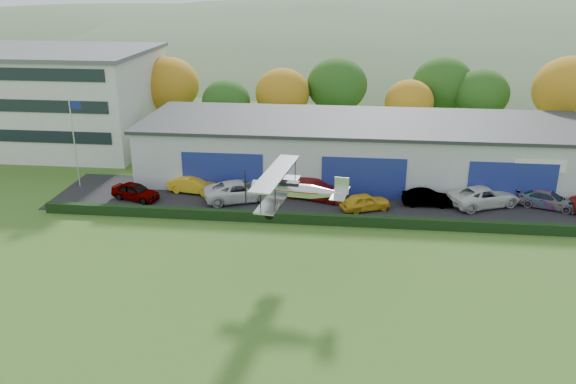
# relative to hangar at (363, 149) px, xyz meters

# --- Properties ---
(ground) EXTENTS (300.00, 300.00, 0.00)m
(ground) POSITION_rel_hangar_xyz_m (-5.00, -27.98, -2.66)
(ground) COLOR #406620
(ground) RESTS_ON ground
(apron) EXTENTS (48.00, 9.00, 0.05)m
(apron) POSITION_rel_hangar_xyz_m (-2.00, -6.98, -2.63)
(apron) COLOR black
(apron) RESTS_ON ground
(hedge) EXTENTS (46.00, 0.60, 0.80)m
(hedge) POSITION_rel_hangar_xyz_m (-2.00, -11.78, -2.26)
(hedge) COLOR black
(hedge) RESTS_ON ground
(hangar) EXTENTS (40.60, 12.60, 5.30)m
(hangar) POSITION_rel_hangar_xyz_m (0.00, 0.00, 0.00)
(hangar) COLOR #B2B7BC
(hangar) RESTS_ON ground
(office_block) EXTENTS (20.60, 15.60, 10.40)m
(office_block) POSITION_rel_hangar_xyz_m (-33.00, 7.02, 2.56)
(office_block) COLOR silver
(office_block) RESTS_ON ground
(flagpole) EXTENTS (1.05, 0.10, 8.00)m
(flagpole) POSITION_rel_hangar_xyz_m (-24.88, -5.98, 2.13)
(flagpole) COLOR silver
(flagpole) RESTS_ON ground
(tree_belt) EXTENTS (75.70, 13.22, 10.12)m
(tree_belt) POSITION_rel_hangar_xyz_m (-4.15, 12.64, 2.95)
(tree_belt) COLOR #3D2614
(tree_belt) RESTS_ON ground
(distant_hills) EXTENTS (430.00, 196.00, 56.00)m
(distant_hills) POSITION_rel_hangar_xyz_m (-9.38, 112.02, -15.70)
(distant_hills) COLOR #4C6642
(distant_hills) RESTS_ON ground
(car_0) EXTENTS (4.47, 2.86, 1.42)m
(car_0) POSITION_rel_hangar_xyz_m (-18.93, -8.45, -1.90)
(car_0) COLOR gray
(car_0) RESTS_ON apron
(car_1) EXTENTS (4.54, 2.26, 1.43)m
(car_1) POSITION_rel_hangar_xyz_m (-14.53, -6.31, -1.89)
(car_1) COLOR gold
(car_1) RESTS_ON apron
(car_2) EXTENTS (6.58, 4.84, 1.66)m
(car_2) POSITION_rel_hangar_xyz_m (-10.18, -7.69, -1.78)
(car_2) COLOR silver
(car_2) RESTS_ON apron
(car_3) EXTENTS (6.11, 3.79, 1.65)m
(car_3) POSITION_rel_hangar_xyz_m (-4.11, -6.42, -1.78)
(car_3) COLOR maroon
(car_3) RESTS_ON apron
(car_4) EXTENTS (4.33, 3.07, 1.37)m
(car_4) POSITION_rel_hangar_xyz_m (0.18, -8.64, -1.92)
(car_4) COLOR gold
(car_4) RESTS_ON apron
(car_5) EXTENTS (4.03, 1.46, 1.32)m
(car_5) POSITION_rel_hangar_xyz_m (5.21, -7.12, -1.95)
(car_5) COLOR gray
(car_5) RESTS_ON apron
(car_6) EXTENTS (6.45, 4.90, 1.63)m
(car_6) POSITION_rel_hangar_xyz_m (9.81, -6.65, -1.79)
(car_6) COLOR silver
(car_6) RESTS_ON apron
(car_7) EXTENTS (5.10, 3.47, 1.37)m
(car_7) POSITION_rel_hangar_xyz_m (14.82, -6.43, -1.92)
(car_7) COLOR gray
(car_7) RESTS_ON apron
(biplane) EXTENTS (6.58, 7.55, 2.81)m
(biplane) POSITION_rel_hangar_xyz_m (-4.70, -18.94, 2.77)
(biplane) COLOR silver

